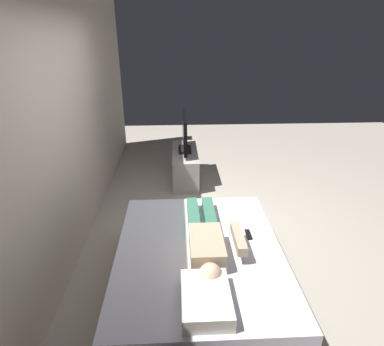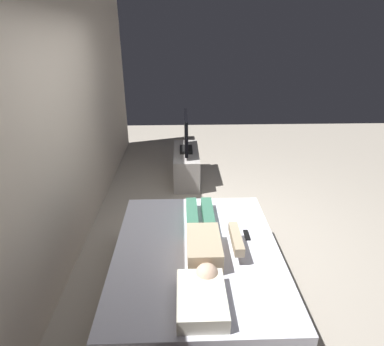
{
  "view_description": "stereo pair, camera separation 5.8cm",
  "coord_description": "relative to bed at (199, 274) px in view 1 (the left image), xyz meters",
  "views": [
    {
      "loc": [
        -3.17,
        0.5,
        2.31
      ],
      "look_at": [
        0.43,
        0.33,
        0.69
      ],
      "focal_mm": 30.25,
      "sensor_mm": 36.0,
      "label": 1
    },
    {
      "loc": [
        -3.17,
        0.45,
        2.31
      ],
      "look_at": [
        0.43,
        0.33,
        0.69
      ],
      "focal_mm": 30.25,
      "sensor_mm": 36.0,
      "label": 2
    }
  ],
  "objects": [
    {
      "name": "person",
      "position": [
        0.03,
        -0.07,
        0.36
      ],
      "size": [
        1.26,
        0.46,
        0.18
      ],
      "color": "tan",
      "rests_on": "bed"
    },
    {
      "name": "remote",
      "position": [
        0.18,
        -0.47,
        0.29
      ],
      "size": [
        0.15,
        0.04,
        0.02
      ],
      "primitive_type": "cube",
      "color": "black",
      "rests_on": "bed"
    },
    {
      "name": "bed",
      "position": [
        0.0,
        0.0,
        0.0
      ],
      "size": [
        1.91,
        1.52,
        0.54
      ],
      "color": "brown",
      "rests_on": "ground"
    },
    {
      "name": "ground_plane",
      "position": [
        0.86,
        -0.33,
        -0.26
      ],
      "size": [
        10.0,
        10.0,
        0.0
      ],
      "primitive_type": "plane",
      "color": "#ADA393"
    },
    {
      "name": "tv",
      "position": [
        2.58,
        0.05,
        0.52
      ],
      "size": [
        0.88,
        0.2,
        0.59
      ],
      "color": "black",
      "rests_on": "tv_stand"
    },
    {
      "name": "tv_stand",
      "position": [
        2.58,
        0.05,
        -0.01
      ],
      "size": [
        1.1,
        0.4,
        0.5
      ],
      "primitive_type": "cube",
      "color": "#B7B2AD",
      "rests_on": "ground"
    },
    {
      "name": "pillow",
      "position": [
        -0.63,
        0.0,
        0.34
      ],
      "size": [
        0.48,
        0.34,
        0.12
      ],
      "primitive_type": "cube",
      "color": "silver",
      "rests_on": "bed"
    },
    {
      "name": "back_wall",
      "position": [
        1.26,
        1.33,
        1.14
      ],
      "size": [
        6.4,
        0.1,
        2.8
      ],
      "primitive_type": "cube",
      "color": "beige",
      "rests_on": "ground"
    }
  ]
}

